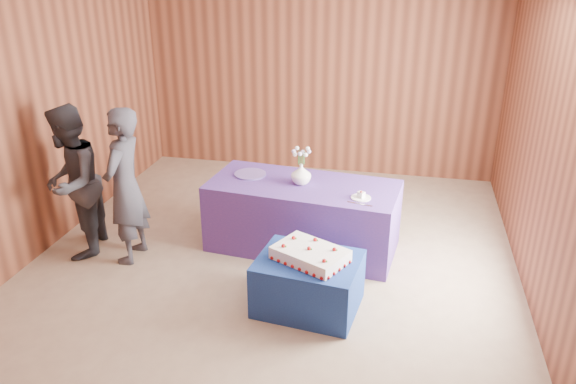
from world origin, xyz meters
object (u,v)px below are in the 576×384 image
(cake_table, at_px, (308,284))
(serving_table, at_px, (303,216))
(vase, at_px, (301,174))
(guest_left, at_px, (125,186))
(sheet_cake, at_px, (310,254))
(guest_right, at_px, (72,183))

(cake_table, distance_m, serving_table, 1.16)
(vase, xyz_separation_m, guest_left, (-1.70, -0.62, -0.04))
(sheet_cake, xyz_separation_m, guest_right, (-2.60, 0.50, 0.26))
(cake_table, relative_size, vase, 4.09)
(cake_table, bearing_deg, guest_left, 172.71)
(serving_table, xyz_separation_m, vase, (-0.03, 0.01, 0.49))
(serving_table, bearing_deg, cake_table, -70.66)
(serving_table, bearing_deg, guest_left, -154.45)
(cake_table, distance_m, vase, 1.31)
(sheet_cake, bearing_deg, vase, 131.17)
(cake_table, bearing_deg, serving_table, 110.25)
(serving_table, distance_m, guest_right, 2.44)
(cake_table, relative_size, guest_right, 0.55)
(guest_right, bearing_deg, vase, 91.07)
(cake_table, height_order, serving_table, serving_table)
(sheet_cake, distance_m, vase, 1.21)
(cake_table, distance_m, guest_right, 2.69)
(cake_table, xyz_separation_m, serving_table, (-0.26, 1.12, 0.12))
(sheet_cake, xyz_separation_m, guest_left, (-2.01, 0.51, 0.26))
(sheet_cake, height_order, vase, vase)
(vase, distance_m, guest_right, 2.38)
(vase, bearing_deg, guest_right, -164.66)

